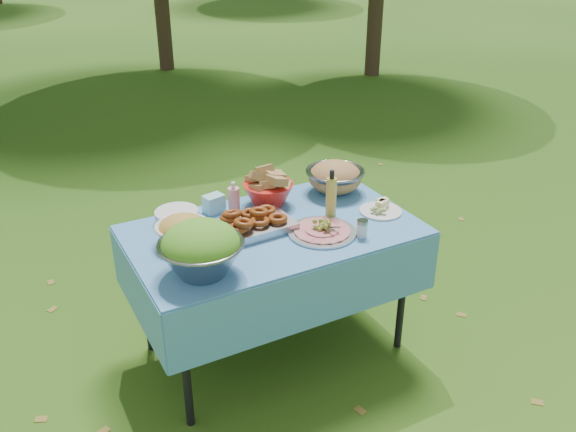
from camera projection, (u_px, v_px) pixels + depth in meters
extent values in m
plane|color=#143409|center=(275.00, 347.00, 3.46)|extent=(80.00, 80.00, 0.00)
cube|color=#84CDFF|center=(274.00, 291.00, 3.29)|extent=(1.46, 0.86, 0.76)
cylinder|color=silver|center=(177.00, 216.00, 3.17)|extent=(0.25, 0.25, 0.07)
cube|color=#95DDE8|center=(214.00, 204.00, 3.27)|extent=(0.12, 0.10, 0.10)
cylinder|color=pink|center=(234.00, 198.00, 3.25)|extent=(0.07, 0.07, 0.18)
cube|color=#B0B0B4|center=(254.00, 222.00, 3.09)|extent=(0.39, 0.28, 0.09)
cylinder|color=#B1B5B8|center=(322.00, 226.00, 3.06)|extent=(0.38, 0.38, 0.08)
cylinder|color=gold|center=(331.00, 193.00, 3.20)|extent=(0.07, 0.07, 0.26)
cylinder|color=silver|center=(381.00, 207.00, 3.28)|extent=(0.27, 0.27, 0.06)
cylinder|color=silver|center=(362.00, 228.00, 3.02)|extent=(0.07, 0.07, 0.09)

